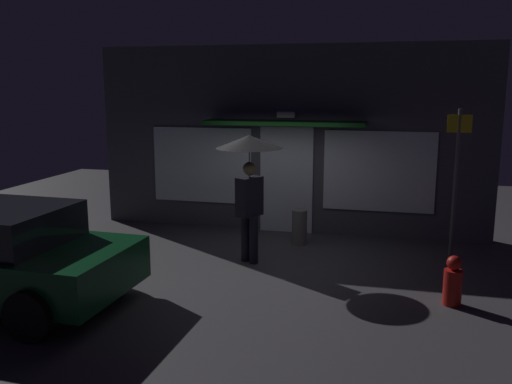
# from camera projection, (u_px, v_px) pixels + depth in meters

# --- Properties ---
(ground_plane) EXTENTS (18.00, 18.00, 0.00)m
(ground_plane) POSITION_uv_depth(u_px,v_px,m) (262.00, 264.00, 9.38)
(ground_plane) COLOR #423F44
(building_facade) EXTENTS (8.15, 1.00, 3.84)m
(building_facade) POSITION_uv_depth(u_px,v_px,m) (288.00, 141.00, 11.24)
(building_facade) COLOR #4C4C56
(building_facade) RESTS_ON ground
(person_with_umbrella) EXTENTS (1.13, 1.13, 2.21)m
(person_with_umbrella) POSITION_uv_depth(u_px,v_px,m) (249.00, 162.00, 9.15)
(person_with_umbrella) COLOR black
(person_with_umbrella) RESTS_ON ground
(street_sign_post) EXTENTS (0.40, 0.07, 2.64)m
(street_sign_post) POSITION_uv_depth(u_px,v_px,m) (456.00, 176.00, 9.39)
(street_sign_post) COLOR #595B60
(street_sign_post) RESTS_ON ground
(sidewalk_bollard) EXTENTS (0.29, 0.29, 0.68)m
(sidewalk_bollard) POSITION_uv_depth(u_px,v_px,m) (299.00, 227.00, 10.50)
(sidewalk_bollard) COLOR slate
(sidewalk_bollard) RESTS_ON ground
(fire_hydrant) EXTENTS (0.26, 0.26, 0.71)m
(fire_hydrant) POSITION_uv_depth(u_px,v_px,m) (453.00, 282.00, 7.56)
(fire_hydrant) COLOR #B21914
(fire_hydrant) RESTS_ON ground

